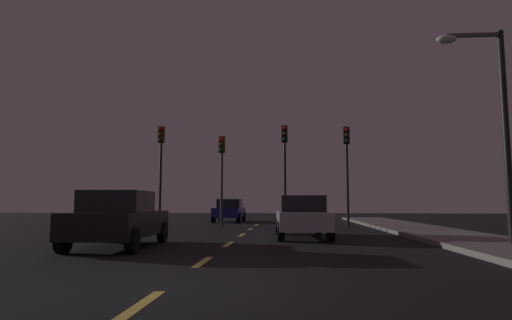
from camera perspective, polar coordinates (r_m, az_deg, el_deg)
The scene contains 16 objects.
ground_plane at distance 13.48m, azimuth -3.41°, elevation -11.08°, with size 80.00×80.00×0.00m, color black.
sidewalk_curb_right at distance 14.53m, azimuth 27.86°, elevation -9.75°, with size 3.00×40.00×0.15m, color gray.
lane_stripe_nearest at distance 5.55m, azimuth -15.41°, elevation -18.40°, with size 0.16×1.60×0.01m, color #EACC4C.
lane_stripe_second at distance 9.17m, azimuth -7.19°, elevation -13.49°, with size 0.16×1.60×0.01m, color #EACC4C.
lane_stripe_third at distance 12.89m, azimuth -3.78°, elevation -11.30°, with size 0.16×1.60×0.01m, color #EACC4C.
lane_stripe_fourth at distance 16.65m, azimuth -1.92°, elevation -10.08°, with size 0.16×1.60×0.01m, color #EACC4C.
lane_stripe_fifth at distance 20.42m, azimuth -0.76°, elevation -9.30°, with size 0.16×1.60×0.01m, color #EACC4C.
lane_stripe_sixth at distance 24.20m, azimuth 0.04°, elevation -8.77°, with size 0.16×1.60×0.01m, color #EACC4C.
traffic_signal_far_left at distance 23.58m, azimuth -12.75°, elevation 0.47°, with size 0.32×0.38×5.43m.
traffic_signal_center_left at distance 22.78m, azimuth -4.66°, elevation -0.39°, with size 0.32×0.38×4.84m.
traffic_signal_center_right at distance 22.55m, azimuth 3.91°, elevation 0.55°, with size 0.32×0.38×5.39m.
traffic_signal_far_right at distance 22.76m, azimuth 12.19°, elevation 0.42°, with size 0.32×0.38×5.27m.
car_stopped_ahead at distance 15.44m, azimuth 6.18°, elevation -7.58°, with size 2.01×4.42×1.50m.
car_adjacent_lane at distance 12.54m, azimuth -18.03°, elevation -7.58°, with size 2.14×4.30×1.57m.
car_oncoming_far at distance 28.20m, azimuth -3.62°, elevation -6.82°, with size 1.86×3.84×1.50m.
street_lamp_right at distance 13.46m, azimuth 29.39°, elevation 5.61°, with size 1.84×0.36×6.07m.
Camera 1 is at (1.78, -6.31, 1.23)m, focal length 29.57 mm.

